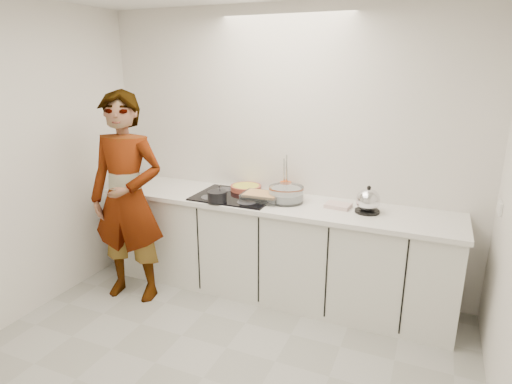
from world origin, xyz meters
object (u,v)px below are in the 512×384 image
at_px(saucepan, 217,196).
at_px(baking_dish, 262,196).
at_px(tart_dish, 246,187).
at_px(kettle, 368,201).
at_px(cook, 127,199).
at_px(hob, 235,196).
at_px(utensil_crock, 285,189).
at_px(mixing_bowl, 286,195).

bearing_deg(saucepan, baking_dish, 30.33).
height_order(tart_dish, kettle, kettle).
xyz_separation_m(saucepan, kettle, (1.25, 0.27, 0.04)).
distance_m(baking_dish, cook, 1.19).
height_order(hob, utensil_crock, utensil_crock).
height_order(baking_dish, kettle, kettle).
relative_size(saucepan, baking_dish, 0.50).
xyz_separation_m(tart_dish, kettle, (1.17, -0.16, 0.06)).
bearing_deg(mixing_bowl, saucepan, -153.64).
distance_m(saucepan, kettle, 1.28).
bearing_deg(tart_dish, baking_dish, -41.18).
bearing_deg(kettle, cook, -164.48).
relative_size(tart_dish, baking_dish, 1.11).
bearing_deg(tart_dish, utensil_crock, -0.51).
distance_m(hob, baking_dish, 0.28).
bearing_deg(hob, cook, -147.50).
bearing_deg(cook, baking_dish, 14.88).
xyz_separation_m(tart_dish, utensil_crock, (0.40, -0.00, 0.03)).
height_order(kettle, cook, cook).
height_order(saucepan, mixing_bowl, saucepan).
bearing_deg(hob, kettle, 1.92).
distance_m(kettle, utensil_crock, 0.78).
distance_m(baking_dish, kettle, 0.92).
distance_m(baking_dish, mixing_bowl, 0.22).
relative_size(saucepan, cook, 0.09).
relative_size(utensil_crock, cook, 0.07).
bearing_deg(kettle, tart_dish, 172.45).
relative_size(hob, tart_dish, 1.90).
bearing_deg(utensil_crock, kettle, -11.17).
height_order(tart_dish, saucepan, saucepan).
bearing_deg(mixing_bowl, kettle, -0.18).
bearing_deg(baking_dish, utensil_crock, 56.32).
height_order(mixing_bowl, utensil_crock, mixing_bowl).
distance_m(tart_dish, saucepan, 0.43).
xyz_separation_m(hob, mixing_bowl, (0.48, 0.04, 0.06)).
xyz_separation_m(tart_dish, mixing_bowl, (0.46, -0.15, 0.02)).
xyz_separation_m(tart_dish, cook, (-0.83, -0.71, -0.01)).
bearing_deg(cook, kettle, 6.28).
distance_m(tart_dish, mixing_bowl, 0.49).
bearing_deg(hob, mixing_bowl, 4.99).
distance_m(utensil_crock, cook, 1.42).
height_order(mixing_bowl, kettle, kettle).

